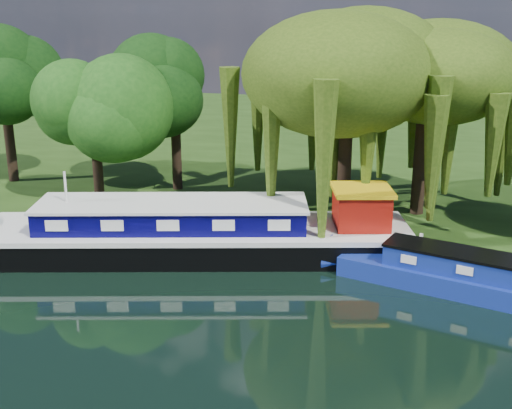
% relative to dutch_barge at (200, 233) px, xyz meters
% --- Properties ---
extents(ground, '(120.00, 120.00, 0.00)m').
position_rel_dutch_barge_xyz_m(ground, '(6.84, -6.94, -1.02)').
color(ground, black).
extents(far_bank, '(120.00, 52.00, 0.45)m').
position_rel_dutch_barge_xyz_m(far_bank, '(6.84, 27.06, -0.80)').
color(far_bank, '#1D370F').
rests_on(far_bank, ground).
extents(dutch_barge, '(20.01, 9.70, 4.13)m').
position_rel_dutch_barge_xyz_m(dutch_barge, '(0.00, 0.00, 0.00)').
color(dutch_barge, black).
rests_on(dutch_barge, ground).
extents(narrowboat, '(12.78, 5.27, 1.85)m').
position_rel_dutch_barge_xyz_m(narrowboat, '(12.87, -1.40, -0.36)').
color(narrowboat, navy).
rests_on(narrowboat, ground).
extents(red_dinghy, '(3.21, 2.40, 0.63)m').
position_rel_dutch_barge_xyz_m(red_dinghy, '(-1.03, -1.06, -1.02)').
color(red_dinghy, '#97130A').
rests_on(red_dinghy, ground).
extents(willow_left, '(8.44, 8.44, 10.12)m').
position_rel_dutch_barge_xyz_m(willow_left, '(5.69, 6.19, 6.78)').
color(willow_left, black).
rests_on(willow_left, far_bank).
extents(willow_right, '(7.48, 7.48, 9.11)m').
position_rel_dutch_barge_xyz_m(willow_right, '(9.43, 7.75, 6.08)').
color(willow_right, black).
rests_on(willow_right, far_bank).
extents(tree_far_left, '(4.93, 4.93, 7.94)m').
position_rel_dutch_barge_xyz_m(tree_far_left, '(-7.58, 4.38, 4.86)').
color(tree_far_left, black).
rests_on(tree_far_left, far_bank).
extents(tree_far_back, '(5.17, 5.17, 8.69)m').
position_rel_dutch_barge_xyz_m(tree_far_back, '(-15.57, 7.76, 5.49)').
color(tree_far_back, black).
rests_on(tree_far_back, far_bank).
extents(tree_far_mid, '(5.10, 5.10, 8.34)m').
position_rel_dutch_barge_xyz_m(tree_far_mid, '(-4.76, 8.79, 5.18)').
color(tree_far_mid, black).
rests_on(tree_far_mid, far_bank).
extents(lamppost, '(0.36, 0.36, 2.56)m').
position_rel_dutch_barge_xyz_m(lamppost, '(7.34, 3.56, 1.40)').
color(lamppost, silver).
rests_on(lamppost, far_bank).
extents(mooring_posts, '(19.16, 0.16, 1.00)m').
position_rel_dutch_barge_xyz_m(mooring_posts, '(6.34, 1.46, -0.07)').
color(mooring_posts, silver).
rests_on(mooring_posts, far_bank).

